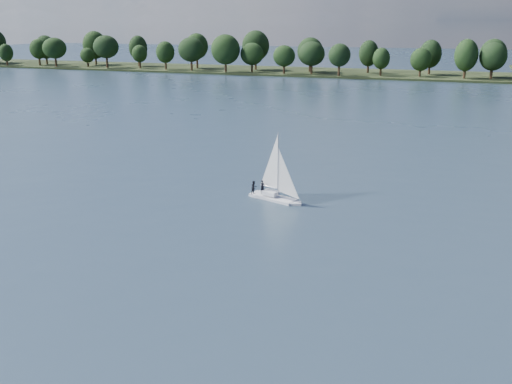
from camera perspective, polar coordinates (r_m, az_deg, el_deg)
ground at (r=126.93m, az=6.39°, el=7.22°), size 700.00×700.00×0.00m
far_shore at (r=236.63m, az=12.70°, el=11.34°), size 660.00×40.00×1.50m
sailboat at (r=68.69m, az=1.72°, el=1.19°), size 6.87×3.98×8.74m
treeline at (r=234.71m, az=9.47°, el=13.47°), size 562.24×73.87×18.44m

